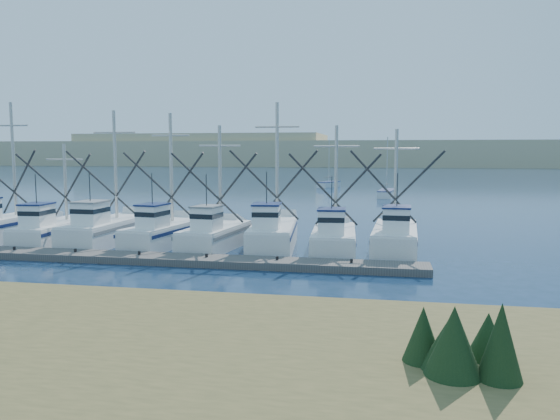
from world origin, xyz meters
name	(u,v)px	position (x,y,z in m)	size (l,w,h in m)	color
ground	(289,303)	(0.00, 0.00, 0.00)	(500.00, 500.00, 0.00)	#0D253B
floating_dock	(156,259)	(-8.76, 6.82, 0.20)	(30.18, 2.01, 0.40)	#58544F
dune_ridge	(371,153)	(0.00, 210.00, 5.00)	(360.00, 60.00, 10.00)	tan
trawler_fleet	(188,233)	(-8.60, 11.75, 0.95)	(29.42, 8.44, 9.69)	white
sailboat_near	(386,193)	(4.57, 53.41, 0.49)	(2.51, 6.76, 8.10)	white
sailboat_far	(329,184)	(-4.96, 71.40, 0.50)	(3.74, 5.83, 8.10)	white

